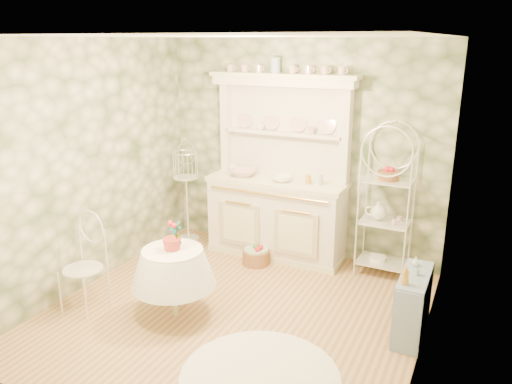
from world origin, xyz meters
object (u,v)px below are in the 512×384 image
at_px(round_table, 174,286).
at_px(side_shelf, 413,304).
at_px(kitchen_dresser, 277,169).
at_px(birdcage_stand, 187,192).
at_px(cafe_chair, 83,268).
at_px(bakers_rack, 386,205).
at_px(floor_basket, 256,256).

bearing_deg(round_table, side_shelf, 17.11).
distance_m(side_shelf, round_table, 2.30).
xyz_separation_m(kitchen_dresser, side_shelf, (1.88, -1.14, -0.83)).
height_order(kitchen_dresser, birdcage_stand, kitchen_dresser).
xyz_separation_m(side_shelf, cafe_chair, (-3.10, -0.98, 0.15)).
distance_m(round_table, birdcage_stand, 2.01).
relative_size(bakers_rack, side_shelf, 2.35).
distance_m(round_table, floor_basket, 1.47).
relative_size(side_shelf, cafe_chair, 0.78).
bearing_deg(floor_basket, bakers_rack, 15.74).
height_order(bakers_rack, round_table, bakers_rack).
xyz_separation_m(kitchen_dresser, birdcage_stand, (-1.28, -0.10, -0.44)).
height_order(kitchen_dresser, side_shelf, kitchen_dresser).
bearing_deg(floor_basket, round_table, -98.47).
bearing_deg(side_shelf, birdcage_stand, 160.36).
bearing_deg(round_table, birdcage_stand, 119.18).
distance_m(kitchen_dresser, round_table, 2.02).
relative_size(kitchen_dresser, bakers_rack, 1.34).
height_order(side_shelf, birdcage_stand, birdcage_stand).
distance_m(kitchen_dresser, side_shelf, 2.35).
height_order(round_table, birdcage_stand, birdcage_stand).
distance_m(kitchen_dresser, bakers_rack, 1.38).
distance_m(side_shelf, birdcage_stand, 3.35).
xyz_separation_m(kitchen_dresser, round_table, (-0.32, -1.82, -0.82)).
xyz_separation_m(round_table, floor_basket, (0.21, 1.44, -0.21)).
height_order(bakers_rack, side_shelf, bakers_rack).
bearing_deg(cafe_chair, floor_basket, 63.40).
height_order(bakers_rack, cafe_chair, bakers_rack).
relative_size(side_shelf, floor_basket, 2.19).
distance_m(round_table, cafe_chair, 0.95).
distance_m(bakers_rack, floor_basket, 1.69).
relative_size(side_shelf, birdcage_stand, 0.52).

